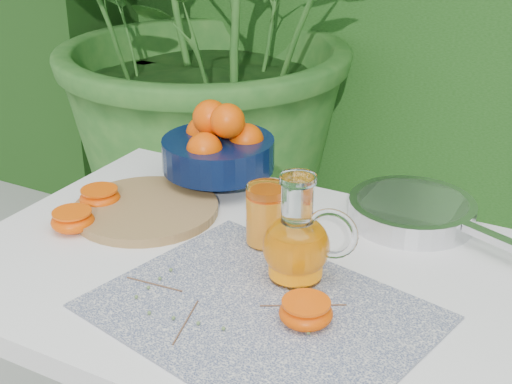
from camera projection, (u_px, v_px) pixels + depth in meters
The scene contains 10 objects.
potted_plant_left at pixel (224, 4), 2.54m from camera, with size 1.83×1.83×1.83m, color #255E20.
white_table at pixel (251, 305), 1.25m from camera, with size 1.00×0.70×0.75m.
placemat at pixel (261, 312), 1.09m from camera, with size 0.48×0.38×0.00m, color #0C1A47.
cutting_board at pixel (146, 209), 1.39m from camera, with size 0.28×0.28×0.02m, color #9A7645.
fruit_bowl at pixel (219, 147), 1.49m from camera, with size 0.25×0.25×0.19m.
juice_pitcher at pixel (297, 243), 1.15m from camera, with size 0.16×0.13×0.18m.
juice_tumbler at pixel (267, 216), 1.26m from camera, with size 0.09×0.09×0.11m.
saute_pan at pixel (413, 210), 1.35m from camera, with size 0.44×0.31×0.04m.
orange_halves at pixel (148, 237), 1.26m from camera, with size 0.61×0.25×0.04m.
thyme_sprigs at pixel (217, 303), 1.10m from camera, with size 0.35×0.24×0.01m.
Camera 1 is at (0.40, -0.98, 1.38)m, focal length 50.00 mm.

